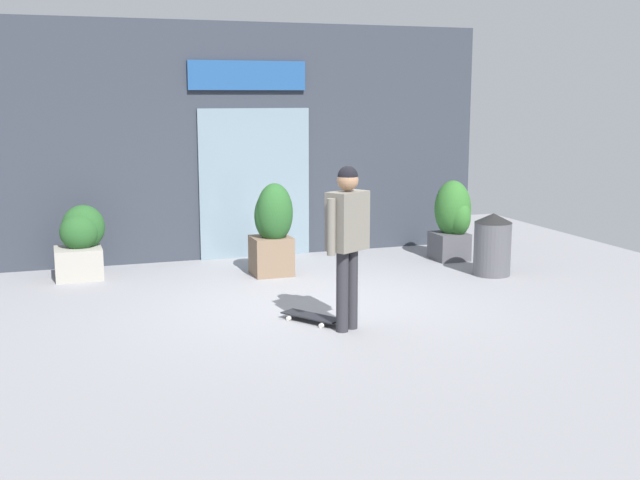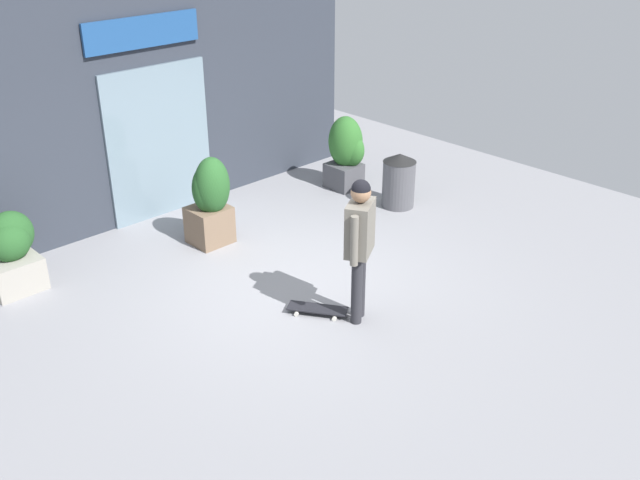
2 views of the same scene
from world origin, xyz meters
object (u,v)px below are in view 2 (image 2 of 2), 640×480
skateboarder (360,236)px  planter_box_left (210,199)px  planter_box_right (12,251)px  trash_bin (399,180)px  planter_box_mid (347,149)px  skateboard (317,309)px

skateboarder → planter_box_left: 2.85m
planter_box_right → planter_box_left: bearing=-15.9°
planter_box_left → planter_box_right: (-2.54, 0.72, -0.18)m
skateboarder → planter_box_right: size_ratio=1.76×
trash_bin → planter_box_mid: bearing=89.9°
planter_box_left → planter_box_mid: 2.92m
skateboard → planter_box_mid: size_ratio=0.59×
planter_box_mid → skateboard: bearing=-140.5°
planter_box_right → skateboarder: bearing=-53.9°
skateboard → planter_box_left: (0.23, 2.41, 0.62)m
planter_box_mid → trash_bin: size_ratio=1.39×
planter_box_left → planter_box_right: planter_box_left is taller
skateboard → planter_box_mid: bearing=-83.9°
planter_box_mid → skateboarder: bearing=-133.8°
planter_box_mid → trash_bin: planter_box_mid is taller
skateboard → planter_box_right: 3.92m
planter_box_left → planter_box_right: size_ratio=1.30×
trash_bin → skateboarder: bearing=-147.3°
skateboarder → trash_bin: 3.48m
planter_box_right → planter_box_mid: 5.49m
skateboarder → planter_box_right: bearing=6.0°
skateboarder → planter_box_mid: skateboarder is taller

